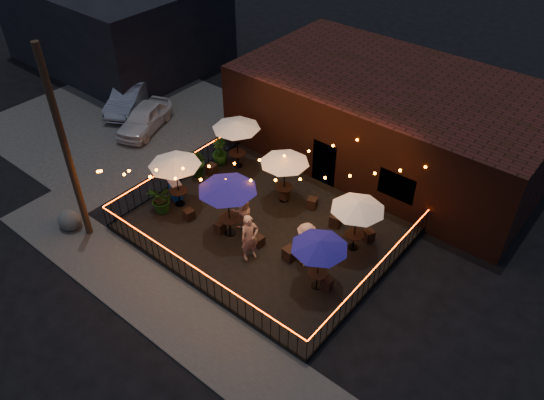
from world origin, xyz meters
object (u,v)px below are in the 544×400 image
Objects in this scene: cafe_table_5 at (358,206)px; boulder at (70,220)px; cafe_table_1 at (236,125)px; cafe_table_0 at (175,162)px; cafe_table_4 at (320,245)px; cafe_table_3 at (285,160)px; utility_pole at (66,150)px; cafe_table_2 at (227,187)px; cooler at (175,190)px.

cafe_table_5 is 11.55m from boulder.
cafe_table_0 is at bearing -90.00° from cafe_table_1.
cafe_table_4 is at bearing 20.61° from boulder.
cafe_table_3 is 2.75× the size of boulder.
cafe_table_4 is (8.81, 3.38, -1.84)m from utility_pole.
cafe_table_3 is at bearing 83.62° from cafe_table_2.
cafe_table_3 is at bearing 49.85° from boulder.
boulder is (-1.99, -3.97, -0.18)m from cooler.
cafe_table_4 is 2.37× the size of boulder.
cafe_table_2 is at bearing 178.55° from cafe_table_4.
utility_pole reaches higher than cooler.
cafe_table_5 is at bearing 33.92° from utility_pole.
cafe_table_4 is at bearing -38.27° from cafe_table_3.
utility_pole reaches higher than cafe_table_2.
boulder is (-5.71, -6.77, -1.85)m from cafe_table_3.
cafe_table_2 reaches higher than cafe_table_1.
cafe_table_1 is 8.14m from cafe_table_4.
cooler is at bearing 177.59° from cafe_table_4.
cafe_table_0 reaches higher than cafe_table_5.
cooler is at bearing 63.36° from boulder.
cafe_table_3 is 1.16× the size of cafe_table_4.
cafe_table_3 is 1.18× the size of cafe_table_5.
cafe_table_3 is 3.95m from cafe_table_5.
cafe_table_2 is 3.15× the size of boulder.
cafe_table_2 is 1.33× the size of cafe_table_4.
utility_pole reaches higher than cafe_table_5.
cafe_table_5 is (4.24, 2.39, -0.27)m from cafe_table_2.
cafe_table_0 is 2.94× the size of cooler.
cafe_table_1 is 3.31m from cafe_table_3.
cafe_table_4 is 2.83× the size of cooler.
cafe_table_1 is 3.17× the size of cooler.
cafe_table_1 is 7.26m from cafe_table_5.
cafe_table_0 is 1.83m from cooler.
utility_pole is at bearing -102.61° from cafe_table_1.
cafe_table_4 reaches higher than cooler.
cafe_table_1 reaches higher than cafe_table_4.
cafe_table_3 is at bearing -11.19° from cafe_table_1.
cafe_table_0 is 0.92× the size of cafe_table_1.
cafe_table_1 reaches higher than boulder.
cafe_table_3 is at bearing 170.82° from cafe_table_5.
cafe_table_3 reaches higher than boulder.
cafe_table_1 is 3.91m from cooler.
cafe_table_0 is 4.44m from cafe_table_3.
boulder is at bearing -95.12° from cooler.
utility_pole is 5.90m from cafe_table_2.
cafe_table_2 is at bearing -150.53° from cafe_table_5.
boulder is (-0.87, -0.26, -3.62)m from utility_pole.
utility_pole reaches higher than boulder.
cafe_table_0 is 1.05× the size of cafe_table_5.
cafe_table_3 reaches higher than cafe_table_5.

